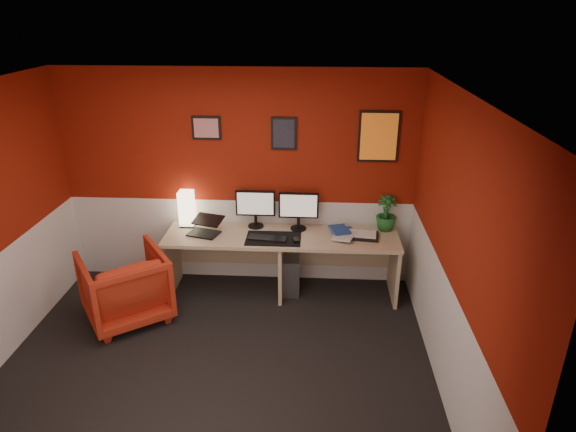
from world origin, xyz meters
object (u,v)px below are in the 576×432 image
object	(u,v)px
laptop	(203,225)
potted_plant	(386,213)
desk	(282,264)
armchair	(125,286)
monitor_right	(299,205)
monitor_left	(255,203)
shoji_lamp	(187,210)
zen_tray	(362,235)
pc_tower	(291,272)

from	to	relation	value
laptop	potted_plant	size ratio (longest dim) A/B	0.81
desk	armchair	distance (m)	1.71
monitor_right	potted_plant	world-z (taller)	monitor_right
armchair	monitor_right	bearing A→B (deg)	167.90
monitor_left	monitor_right	xyz separation A→B (m)	(0.49, -0.04, 0.00)
desk	monitor_left	distance (m)	0.76
desk	monitor_right	xyz separation A→B (m)	(0.18, 0.18, 0.66)
desk	armchair	xyz separation A→B (m)	(-1.61, -0.59, 0.01)
desk	laptop	distance (m)	0.99
monitor_right	armchair	world-z (taller)	monitor_right
shoji_lamp	potted_plant	size ratio (longest dim) A/B	0.98
monitor_right	armchair	xyz separation A→B (m)	(-1.79, -0.77, -0.64)
desk	armchair	world-z (taller)	armchair
monitor_left	zen_tray	size ratio (longest dim) A/B	1.66
zen_tray	desk	bearing A→B (deg)	-179.11
shoji_lamp	monitor_right	size ratio (longest dim) A/B	0.69
laptop	zen_tray	distance (m)	1.76
monitor_right	pc_tower	xyz separation A→B (m)	(-0.08, -0.09, -0.80)
laptop	potted_plant	bearing A→B (deg)	23.48
shoji_lamp	zen_tray	size ratio (longest dim) A/B	1.14
desk	laptop	xyz separation A→B (m)	(-0.87, -0.02, 0.47)
monitor_right	shoji_lamp	bearing A→B (deg)	178.90
pc_tower	monitor_right	bearing A→B (deg)	46.62
potted_plant	pc_tower	xyz separation A→B (m)	(-1.07, -0.14, -0.71)
potted_plant	pc_tower	world-z (taller)	potted_plant
laptop	zen_tray	bearing A→B (deg)	17.81
monitor_right	pc_tower	distance (m)	0.80
pc_tower	zen_tray	bearing A→B (deg)	-7.51
monitor_right	pc_tower	world-z (taller)	monitor_right
zen_tray	potted_plant	distance (m)	0.39
shoji_lamp	monitor_right	bearing A→B (deg)	-1.10
shoji_lamp	monitor_right	xyz separation A→B (m)	(1.28, -0.02, 0.09)
laptop	potted_plant	world-z (taller)	potted_plant
shoji_lamp	monitor_left	size ratio (longest dim) A/B	0.69
potted_plant	monitor_left	bearing A→B (deg)	-179.73
potted_plant	pc_tower	distance (m)	1.29
laptop	monitor_right	xyz separation A→B (m)	(1.05, 0.20, 0.18)
laptop	pc_tower	distance (m)	1.15
monitor_right	laptop	bearing A→B (deg)	-169.11
shoji_lamp	monitor_left	world-z (taller)	monitor_left
shoji_lamp	laptop	xyz separation A→B (m)	(0.23, -0.23, -0.09)
shoji_lamp	armchair	bearing A→B (deg)	-122.44
armchair	monitor_left	bearing A→B (deg)	176.57
desk	armchair	size ratio (longest dim) A/B	3.14
shoji_lamp	monitor_right	distance (m)	1.28
laptop	monitor_left	bearing A→B (deg)	39.91
zen_tray	armchair	bearing A→B (deg)	-166.36
armchair	pc_tower	bearing A→B (deg)	166.20
monitor_left	armchair	distance (m)	1.66
armchair	shoji_lamp	bearing A→B (deg)	-157.86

